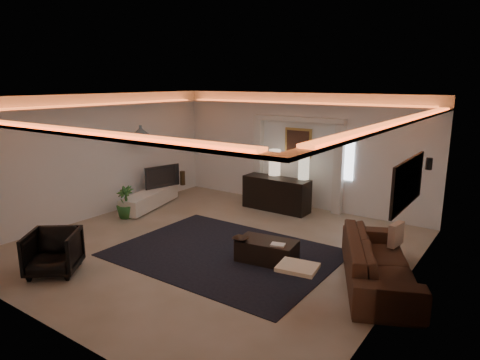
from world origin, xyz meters
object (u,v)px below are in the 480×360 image
Objects in this scene: sofa at (379,261)px; armchair at (53,252)px; coffee_table at (267,251)px; console at (276,194)px.

sofa is 3.13× the size of armchair.
armchair is (-2.70, -2.47, 0.17)m from coffee_table.
console is at bearing 109.06° from coffee_table.
coffee_table is (1.47, -2.84, -0.20)m from console.
console reaches higher than coffee_table.
console reaches higher than sofa.
coffee_table is 1.28× the size of armchair.
coffee_table is (-1.91, -0.30, -0.17)m from sofa.
sofa is at bearing -36.61° from console.
armchair is at bearing -145.81° from coffee_table.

